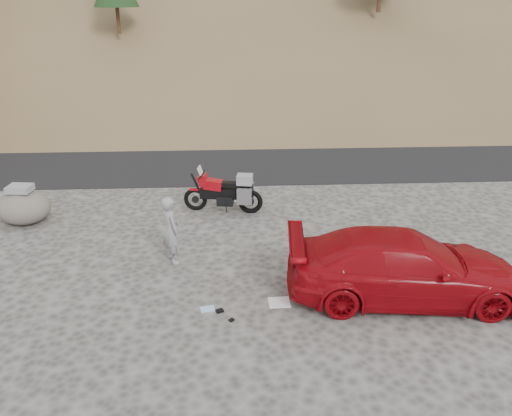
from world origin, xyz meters
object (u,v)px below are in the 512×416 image
(red_car, at_px, (401,295))
(boulder, at_px, (23,207))
(motorcycle, at_px, (226,193))
(man, at_px, (173,261))

(red_car, bearing_deg, boulder, 70.98)
(motorcycle, height_order, red_car, motorcycle)
(man, bearing_deg, boulder, 33.65)
(motorcycle, xyz_separation_m, boulder, (-5.62, -0.48, -0.11))
(red_car, bearing_deg, motorcycle, 43.75)
(motorcycle, height_order, boulder, motorcycle)
(motorcycle, distance_m, red_car, 5.96)
(man, relative_size, boulder, 0.94)
(man, height_order, red_car, man)
(man, distance_m, red_car, 5.31)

